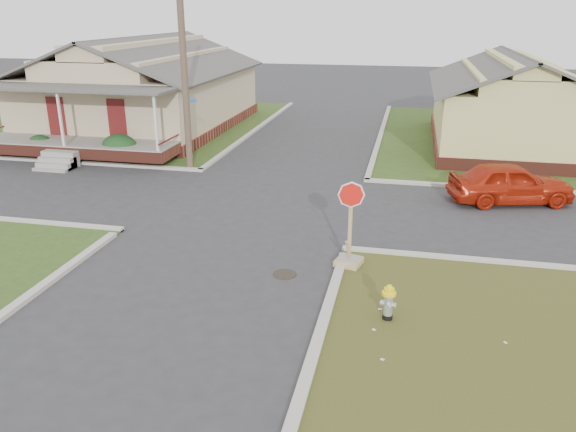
% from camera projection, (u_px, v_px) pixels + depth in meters
% --- Properties ---
extents(ground, '(120.00, 120.00, 0.00)m').
position_uv_depth(ground, '(212.00, 259.00, 15.79)').
color(ground, '#2D2D30').
rests_on(ground, ground).
extents(verge_far_left, '(19.00, 19.00, 0.05)m').
position_uv_depth(verge_far_left, '(112.00, 122.00, 34.90)').
color(verge_far_left, '#2E4619').
rests_on(verge_far_left, ground).
extents(curbs, '(80.00, 40.00, 0.12)m').
position_uv_depth(curbs, '(259.00, 203.00, 20.38)').
color(curbs, '#AFAB9E').
rests_on(curbs, ground).
extents(manhole, '(0.64, 0.64, 0.01)m').
position_uv_depth(manhole, '(285.00, 274.00, 14.89)').
color(manhole, black).
rests_on(manhole, ground).
extents(corner_house, '(10.10, 15.50, 5.30)m').
position_uv_depth(corner_house, '(144.00, 90.00, 32.31)').
color(corner_house, maroon).
rests_on(corner_house, ground).
extents(side_house_yellow, '(7.60, 11.60, 4.70)m').
position_uv_depth(side_house_yellow, '(510.00, 103.00, 28.15)').
color(side_house_yellow, maroon).
rests_on(side_house_yellow, ground).
extents(utility_pole, '(1.80, 0.28, 9.00)m').
position_uv_depth(utility_pole, '(184.00, 60.00, 23.19)').
color(utility_pole, '#49372A').
rests_on(utility_pole, ground).
extents(fire_hydrant, '(0.32, 0.32, 0.86)m').
position_uv_depth(fire_hydrant, '(389.00, 300.00, 12.51)').
color(fire_hydrant, black).
rests_on(fire_hydrant, ground).
extents(stop_sign, '(0.67, 0.66, 2.38)m').
position_uv_depth(stop_sign, '(349.00, 247.00, 15.19)').
color(stop_sign, tan).
rests_on(stop_sign, ground).
extents(red_sedan, '(4.65, 2.80, 1.48)m').
position_uv_depth(red_sedan, '(511.00, 183.00, 20.22)').
color(red_sedan, '#AD210C').
rests_on(red_sedan, ground).
extents(hedge_left, '(1.33, 1.09, 1.02)m').
position_uv_depth(hedge_left, '(40.00, 145.00, 26.77)').
color(hedge_left, '#153B1A').
rests_on(hedge_left, verge_far_left).
extents(hedge_right, '(1.57, 1.29, 1.20)m').
position_uv_depth(hedge_right, '(120.00, 148.00, 25.69)').
color(hedge_right, '#153B1A').
rests_on(hedge_right, verge_far_left).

